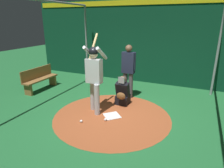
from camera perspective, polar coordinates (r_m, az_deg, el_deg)
name	(u,v)px	position (r m, az deg, el deg)	size (l,w,h in m)	color
ground_plane	(112,116)	(5.56, 0.00, -9.34)	(26.71, 26.71, 0.00)	#216633
dirt_circle	(112,116)	(5.56, 0.00, -9.31)	(3.24, 3.24, 0.01)	#9E4C28
home_plate	(112,116)	(5.55, 0.00, -9.23)	(0.42, 0.42, 0.01)	white
batter	(94,73)	(5.43, -5.21, 3.14)	(0.68, 0.49, 2.21)	#B3B3B7
catcher	(123,93)	(6.16, 3.09, -2.76)	(0.58, 0.40, 0.94)	black
umpire	(128,69)	(6.56, 4.78, 4.51)	(0.23, 0.49, 1.81)	#4C4C51
back_wall	(147,42)	(8.34, 10.30, 11.95)	(0.23, 10.71, 3.37)	#0C3D26
cage_frame	(112,35)	(4.94, 0.00, 14.20)	(6.02, 5.21, 3.17)	gray
bench	(40,79)	(7.94, -20.34, 1.49)	(1.52, 0.36, 0.85)	olive
baseball_0	(105,120)	(5.30, -1.94, -10.31)	(0.07, 0.07, 0.07)	white
baseball_1	(81,121)	(5.28, -8.98, -10.66)	(0.07, 0.07, 0.07)	white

